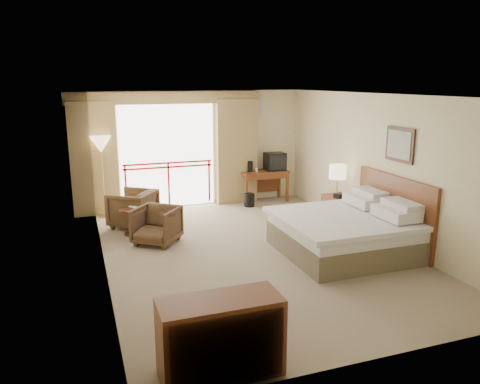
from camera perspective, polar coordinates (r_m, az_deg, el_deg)
name	(u,v)px	position (r m, az deg, el deg)	size (l,w,h in m)	color
floor	(253,251)	(8.30, 1.57, -7.21)	(7.00, 7.00, 0.00)	gray
ceiling	(254,95)	(7.77, 1.70, 11.76)	(7.00, 7.00, 0.00)	white
wall_back	(201,148)	(11.22, -4.83, 5.33)	(5.00, 5.00, 0.00)	beige
wall_front	(378,242)	(4.94, 16.46, -5.81)	(5.00, 5.00, 0.00)	beige
wall_left	(100,187)	(7.42, -16.69, 0.59)	(7.00, 7.00, 0.00)	beige
wall_right	(378,167)	(9.11, 16.48, 2.93)	(7.00, 7.00, 0.00)	beige
balcony_door	(168,156)	(11.05, -8.82, 4.30)	(2.40, 2.40, 0.00)	white
balcony_railing	(168,173)	(11.09, -8.73, 2.31)	(2.09, 0.03, 1.02)	#AD0E12
curtain_left	(94,159)	(10.73, -17.39, 3.85)	(1.00, 0.26, 2.50)	olive
curtain_right	(236,152)	(11.33, -0.45, 4.95)	(1.00, 0.26, 2.50)	olive
valance	(166,98)	(10.82, -8.98, 11.30)	(4.40, 0.22, 0.28)	olive
hvac_vent	(252,105)	(11.49, 1.50, 10.58)	(0.50, 0.04, 0.50)	silver
bed	(346,232)	(8.32, 12.80, -4.77)	(2.13, 2.06, 0.97)	brown
headboard	(394,212)	(8.78, 18.24, -2.29)	(0.06, 2.10, 1.30)	#5D2C15
framed_art	(400,145)	(8.55, 18.89, 5.48)	(0.04, 0.72, 0.60)	black
nightstand	(337,211)	(9.79, 11.75, -2.27)	(0.45, 0.54, 0.65)	#5D2C15
table_lamp	(338,172)	(9.65, 11.82, 2.37)	(0.34, 0.34, 0.61)	tan
phone	(340,195)	(9.54, 12.06, -0.40)	(0.20, 0.16, 0.09)	black
desk	(263,177)	(11.57, 2.78, 1.82)	(1.17, 0.57, 0.77)	#5D2C15
tv	(275,162)	(11.56, 4.29, 3.72)	(0.48, 0.38, 0.44)	black
coffee_maker	(250,166)	(11.34, 1.25, 3.13)	(0.12, 0.12, 0.27)	black
cup	(257,170)	(11.36, 2.05, 2.70)	(0.06, 0.06, 0.09)	white
wastebasket	(249,200)	(11.12, 1.15, -0.98)	(0.25, 0.25, 0.31)	black
armchair_far	(134,226)	(9.90, -12.82, -4.09)	(0.81, 0.83, 0.76)	#412C1C
armchair_near	(157,243)	(8.83, -10.04, -6.14)	(0.74, 0.76, 0.69)	#412C1C
side_table	(132,217)	(9.29, -12.97, -2.97)	(0.48, 0.48, 0.52)	black
book	(132,208)	(9.24, -13.03, -1.96)	(0.17, 0.23, 0.02)	white
floor_lamp	(101,148)	(10.47, -16.60, 5.22)	(0.45, 0.45, 1.78)	tan
dresser	(221,337)	(4.93, -2.37, -17.30)	(1.24, 0.53, 0.83)	#5D2C15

